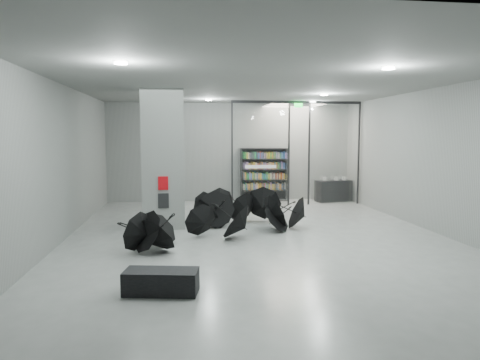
{
  "coord_description": "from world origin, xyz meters",
  "views": [
    {
      "loc": [
        -1.9,
        -11.25,
        2.69
      ],
      "look_at": [
        -0.3,
        1.5,
        1.4
      ],
      "focal_mm": 33.31,
      "sensor_mm": 36.0,
      "label": 1
    }
  ],
  "objects": [
    {
      "name": "bench",
      "position": [
        -2.32,
        -3.75,
        0.2
      ],
      "size": [
        1.32,
        0.74,
        0.4
      ],
      "primitive_type": "cube",
      "rotation": [
        0.0,
        0.0,
        -0.17
      ],
      "color": "black",
      "rests_on": "ground"
    },
    {
      "name": "shop_counter",
      "position": [
        4.14,
        6.17,
        0.43
      ],
      "size": [
        1.54,
        0.88,
        0.87
      ],
      "primitive_type": "cube",
      "rotation": [
        0.0,
        0.0,
        0.22
      ],
      "color": "black",
      "rests_on": "ground"
    },
    {
      "name": "room",
      "position": [
        0.0,
        0.0,
        2.84
      ],
      "size": [
        14.0,
        14.02,
        4.01
      ],
      "color": "gray",
      "rests_on": "ground"
    },
    {
      "name": "column",
      "position": [
        -2.5,
        2.0,
        2.0
      ],
      "size": [
        1.2,
        1.2,
        4.0
      ],
      "primitive_type": "cube",
      "color": "slate",
      "rests_on": "ground"
    },
    {
      "name": "fire_cabinet",
      "position": [
        -2.5,
        1.38,
        1.35
      ],
      "size": [
        0.28,
        0.04,
        0.38
      ],
      "primitive_type": "cube",
      "color": "#A50A07",
      "rests_on": "column"
    },
    {
      "name": "umbrella_cluster",
      "position": [
        -0.94,
        0.87,
        0.31
      ],
      "size": [
        5.38,
        4.73,
        1.28
      ],
      "color": "black",
      "rests_on": "ground"
    },
    {
      "name": "exit_sign",
      "position": [
        2.4,
        5.3,
        3.82
      ],
      "size": [
        0.3,
        0.06,
        0.15
      ],
      "primitive_type": "cube",
      "color": "#0CE533",
      "rests_on": "room"
    },
    {
      "name": "glass_partition",
      "position": [
        2.39,
        5.5,
        2.18
      ],
      "size": [
        5.06,
        0.08,
        4.0
      ],
      "color": "silver",
      "rests_on": "ground"
    },
    {
      "name": "info_panel",
      "position": [
        -2.5,
        1.38,
        0.85
      ],
      "size": [
        0.3,
        0.03,
        0.42
      ],
      "primitive_type": "cube",
      "color": "black",
      "rests_on": "column"
    },
    {
      "name": "bookshelf",
      "position": [
        1.38,
        6.75,
        1.09
      ],
      "size": [
        2.0,
        0.53,
        2.17
      ],
      "primitive_type": null,
      "rotation": [
        0.0,
        0.0,
        -0.07
      ],
      "color": "black",
      "rests_on": "ground"
    }
  ]
}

